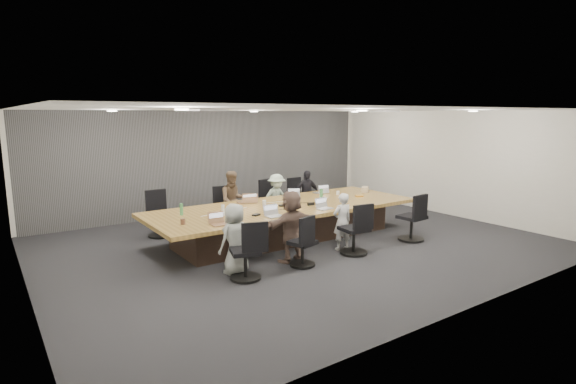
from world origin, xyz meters
TOP-DOWN VIEW (x-y plane):
  - floor at (0.00, 0.00)m, footprint 10.00×8.00m
  - ceiling at (0.00, 0.00)m, footprint 10.00×8.00m
  - wall_back at (0.00, 4.00)m, footprint 10.00×0.00m
  - wall_front at (0.00, -4.00)m, footprint 10.00×0.00m
  - wall_left at (-5.00, 0.00)m, footprint 0.00×8.00m
  - wall_right at (5.00, 0.00)m, footprint 0.00×8.00m
  - curtain at (0.00, 3.92)m, footprint 9.80×0.04m
  - conference_table at (0.00, 0.50)m, footprint 6.00×2.20m
  - chair_0 at (-2.23, 2.20)m, footprint 0.59×0.59m
  - chair_1 at (-0.57, 2.20)m, footprint 0.60×0.60m
  - chair_2 at (0.65, 2.20)m, footprint 0.68×0.68m
  - chair_3 at (1.59, 2.20)m, footprint 0.56×0.56m
  - chair_4 at (-1.97, -1.20)m, footprint 0.69×0.69m
  - chair_5 at (-0.79, -1.20)m, footprint 0.60×0.60m
  - chair_6 at (0.46, -1.20)m, footprint 0.63×0.63m
  - chair_7 at (2.15, -1.20)m, footprint 0.63×0.63m
  - person_1 at (-0.57, 1.85)m, footprint 0.78×0.67m
  - laptop_1 at (-0.57, 1.30)m, footprint 0.40×0.32m
  - person_2 at (0.65, 1.85)m, footprint 0.81×0.48m
  - laptop_2 at (0.65, 1.30)m, footprint 0.35×0.28m
  - person_3 at (1.59, 1.85)m, footprint 0.79×0.47m
  - laptop_3 at (1.59, 1.30)m, footprint 0.32×0.23m
  - person_4 at (-1.97, -0.85)m, footprint 0.67×0.51m
  - laptop_4 at (-1.97, -0.30)m, footprint 0.32×0.23m
  - person_5 at (-0.79, -0.85)m, footprint 1.28×0.55m
  - laptop_5 at (-0.79, -0.30)m, footprint 0.33×0.23m
  - person_6 at (0.46, -0.85)m, footprint 0.45×0.33m
  - laptop_6 at (0.46, -0.30)m, footprint 0.35×0.27m
  - bottle_green_left at (-2.23, 0.87)m, footprint 0.08×0.08m
  - bottle_green_right at (1.00, 0.49)m, footprint 0.10×0.10m
  - bottle_clear at (-1.58, 0.36)m, footprint 0.07×0.07m
  - cup_white_far at (-0.35, 0.81)m, footprint 0.11×0.11m
  - cup_white_near at (1.82, 0.85)m, footprint 0.09×0.09m
  - mug_brown at (-2.50, 0.14)m, footprint 0.09×0.09m
  - mic_left at (-1.04, -0.00)m, footprint 0.18×0.16m
  - mic_right at (-0.10, 0.46)m, footprint 0.18×0.14m
  - stapler at (0.46, 0.18)m, footprint 0.17×0.05m
  - canvas_bag at (2.63, 0.73)m, footprint 0.29×0.28m
  - snack_packet at (2.04, 0.33)m, footprint 0.21×0.18m

SIDE VIEW (x-z plane):
  - floor at x=0.00m, z-range 0.00..0.00m
  - chair_5 at x=-0.79m, z-range 0.00..0.72m
  - chair_1 at x=-0.57m, z-range 0.00..0.74m
  - conference_table at x=0.00m, z-range 0.03..0.77m
  - chair_3 at x=1.59m, z-range 0.00..0.81m
  - chair_4 at x=-1.97m, z-range 0.00..0.81m
  - chair_6 at x=0.46m, z-range 0.00..0.84m
  - chair_0 at x=-2.23m, z-range 0.00..0.86m
  - chair_2 at x=0.65m, z-range 0.00..0.86m
  - chair_7 at x=2.15m, z-range 0.00..0.87m
  - person_6 at x=0.46m, z-range 0.00..1.16m
  - person_4 at x=-1.97m, z-range 0.00..1.23m
  - person_2 at x=0.65m, z-range 0.00..1.23m
  - person_3 at x=1.59m, z-range 0.00..1.26m
  - person_5 at x=-0.79m, z-range 0.00..1.34m
  - person_1 at x=-0.57m, z-range 0.00..1.39m
  - laptop_1 at x=-0.57m, z-range 0.74..0.76m
  - laptop_2 at x=0.65m, z-range 0.74..0.76m
  - laptop_3 at x=1.59m, z-range 0.74..0.76m
  - laptop_4 at x=-1.97m, z-range 0.74..0.76m
  - laptop_5 at x=-0.79m, z-range 0.74..0.76m
  - laptop_6 at x=0.46m, z-range 0.74..0.76m
  - mic_right at x=-0.10m, z-range 0.74..0.77m
  - mic_left at x=-1.04m, z-range 0.74..0.77m
  - snack_packet at x=2.04m, z-range 0.74..0.78m
  - stapler at x=0.46m, z-range 0.74..0.80m
  - cup_white_near at x=1.82m, z-range 0.74..0.83m
  - cup_white_far at x=-0.35m, z-range 0.74..0.84m
  - mug_brown at x=-2.50m, z-range 0.74..0.85m
  - canvas_bag at x=2.63m, z-range 0.74..0.88m
  - bottle_clear at x=-1.58m, z-range 0.74..0.96m
  - bottle_green_left at x=-2.23m, z-range 0.74..0.97m
  - bottle_green_right at x=1.00m, z-range 0.74..1.01m
  - wall_back at x=0.00m, z-range 0.00..2.80m
  - wall_front at x=0.00m, z-range 0.00..2.80m
  - wall_left at x=-5.00m, z-range 0.00..2.80m
  - wall_right at x=5.00m, z-range 0.00..2.80m
  - curtain at x=0.00m, z-range 0.00..2.80m
  - ceiling at x=0.00m, z-range 2.80..2.80m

